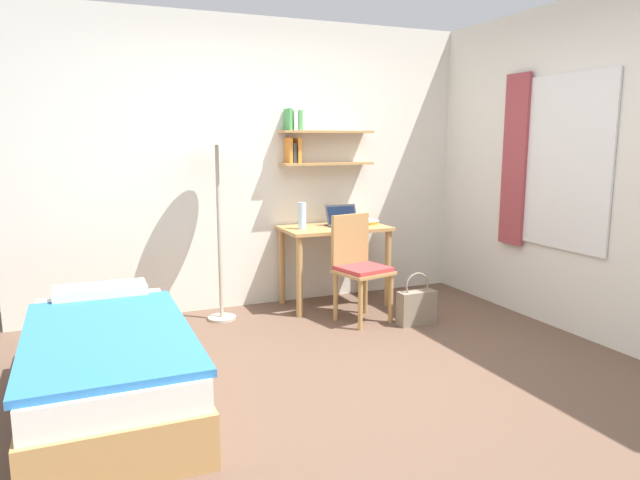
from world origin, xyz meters
name	(u,v)px	position (x,y,z in m)	size (l,w,h in m)	color
ground_plane	(360,384)	(0.00, 0.00, 0.00)	(5.28, 5.28, 0.00)	brown
wall_back	(263,164)	(0.01, 2.02, 1.30)	(4.40, 0.27, 2.60)	silver
wall_right	(605,171)	(2.02, 0.04, 1.30)	(0.10, 4.40, 2.60)	silver
bed	(109,365)	(-1.47, 0.32, 0.24)	(0.88, 1.87, 0.54)	#B2844C
desk	(334,242)	(0.59, 1.70, 0.59)	(0.97, 0.56, 0.74)	#B2844C
desk_chair	(359,264)	(0.59, 1.20, 0.49)	(0.49, 0.48, 0.90)	#B2844C
standing_lamp	(216,142)	(-0.49, 1.66, 1.51)	(0.40, 0.40, 1.71)	#B2A893
laptop	(343,220)	(0.69, 1.72, 0.79)	(0.31, 0.21, 0.19)	#2D2D33
water_bottle	(302,216)	(0.26, 1.68, 0.86)	(0.07, 0.07, 0.24)	silver
book_stack	(365,222)	(0.93, 1.75, 0.76)	(0.19, 0.23, 0.05)	gold
handbag	(417,306)	(0.98, 0.89, 0.15)	(0.32, 0.12, 0.44)	gray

